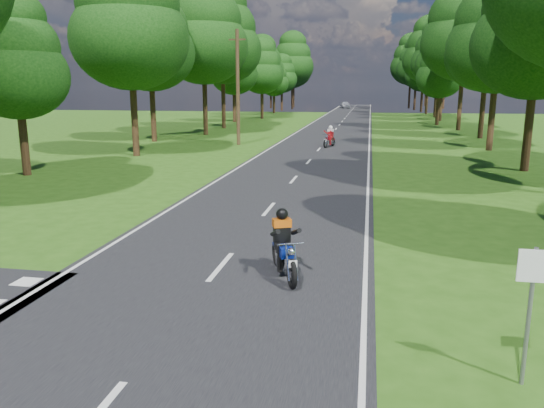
# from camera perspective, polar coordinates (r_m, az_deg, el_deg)

# --- Properties ---
(ground) EXTENTS (160.00, 160.00, 0.00)m
(ground) POSITION_cam_1_polar(r_m,az_deg,el_deg) (10.61, -8.52, -10.27)
(ground) COLOR #264F12
(ground) RESTS_ON ground
(main_road) EXTENTS (7.00, 140.00, 0.02)m
(main_road) POSITION_cam_1_polar(r_m,az_deg,el_deg) (59.46, 7.27, 8.44)
(main_road) COLOR black
(main_road) RESTS_ON ground
(road_markings) EXTENTS (7.40, 140.00, 0.01)m
(road_markings) POSITION_cam_1_polar(r_m,az_deg,el_deg) (57.61, 7.02, 8.34)
(road_markings) COLOR silver
(road_markings) RESTS_ON main_road
(treeline) EXTENTS (40.00, 115.35, 14.78)m
(treeline) POSITION_cam_1_polar(r_m,az_deg,el_deg) (69.45, 9.17, 15.76)
(treeline) COLOR black
(treeline) RESTS_ON ground
(telegraph_pole) EXTENTS (1.20, 0.26, 8.00)m
(telegraph_pole) POSITION_cam_1_polar(r_m,az_deg,el_deg) (38.37, -3.70, 12.43)
(telegraph_pole) COLOR #382616
(telegraph_pole) RESTS_ON ground
(road_sign) EXTENTS (0.45, 0.07, 2.00)m
(road_sign) POSITION_cam_1_polar(r_m,az_deg,el_deg) (8.04, 26.15, -8.73)
(road_sign) COLOR slate
(road_sign) RESTS_ON ground
(rider_near_blue) EXTENTS (1.22, 1.88, 1.49)m
(rider_near_blue) POSITION_cam_1_polar(r_m,az_deg,el_deg) (11.51, 1.30, -4.25)
(rider_near_blue) COLOR navy
(rider_near_blue) RESTS_ON main_road
(rider_far_red) EXTENTS (1.06, 1.86, 1.47)m
(rider_far_red) POSITION_cam_1_polar(r_m,az_deg,el_deg) (37.04, 6.20, 7.25)
(rider_far_red) COLOR #B20D1A
(rider_far_red) RESTS_ON main_road
(distant_car) EXTENTS (2.36, 4.26, 1.37)m
(distant_car) POSITION_cam_1_polar(r_m,az_deg,el_deg) (106.84, 7.86, 10.54)
(distant_car) COLOR silver
(distant_car) RESTS_ON main_road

